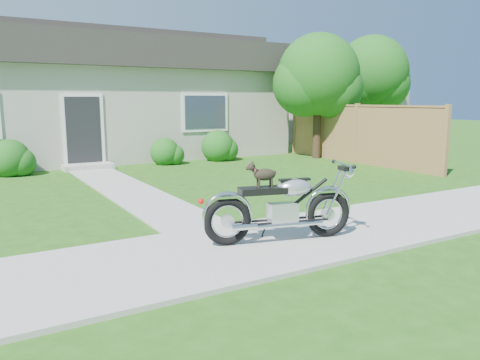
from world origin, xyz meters
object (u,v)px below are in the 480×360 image
object	(u,v)px
tree_far	(375,75)
motorcycle_with_dog	(283,206)
fence	(356,134)
house	(106,96)
potted_plant_right	(167,152)
tree_near	(322,79)

from	to	relation	value
tree_far	motorcycle_with_dog	world-z (taller)	tree_far
fence	motorcycle_with_dog	world-z (taller)	fence
house	fence	xyz separation A→B (m)	(6.30, -6.24, -1.22)
fence	potted_plant_right	world-z (taller)	fence
tree_far	potted_plant_right	distance (m)	10.44
house	tree_near	size ratio (longest dim) A/B	2.97
tree_far	house	bearing A→B (deg)	167.50
house	motorcycle_with_dog	xyz separation A→B (m)	(-0.79, -12.09, -1.62)
fence	tree_near	world-z (taller)	tree_near
tree_near	motorcycle_with_dog	bearing A→B (deg)	-133.16
potted_plant_right	motorcycle_with_dog	xyz separation A→B (m)	(-1.74, -8.65, 0.15)
tree_near	potted_plant_right	size ratio (longest dim) A/B	5.48
fence	tree_far	size ratio (longest dim) A/B	1.39
house	motorcycle_with_dog	size ratio (longest dim) A/B	5.77
house	motorcycle_with_dog	world-z (taller)	house
tree_far	tree_near	bearing A→B (deg)	-154.96
house	potted_plant_right	distance (m)	3.99
house	fence	bearing A→B (deg)	-44.74
tree_far	motorcycle_with_dog	xyz separation A→B (m)	(-11.78, -9.65, -2.52)
house	tree_far	size ratio (longest dim) A/B	2.65
tree_near	motorcycle_with_dog	world-z (taller)	tree_near
house	potted_plant_right	xyz separation A→B (m)	(0.95, -3.44, -1.77)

